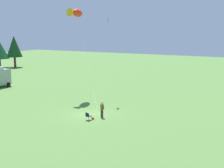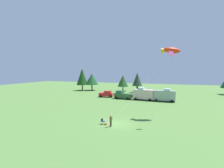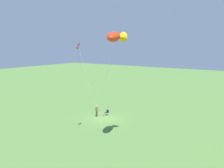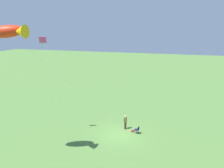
{
  "view_description": "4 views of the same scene",
  "coord_description": "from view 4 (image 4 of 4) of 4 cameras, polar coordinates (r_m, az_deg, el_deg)",
  "views": [
    {
      "loc": [
        -27.91,
        -17.97,
        9.34
      ],
      "look_at": [
        0.66,
        -2.27,
        3.54
      ],
      "focal_mm": 50.0,
      "sensor_mm": 36.0,
      "label": 1
    },
    {
      "loc": [
        8.16,
        -24.59,
        8.14
      ],
      "look_at": [
        -0.49,
        -0.45,
        6.07
      ],
      "focal_mm": 28.0,
      "sensor_mm": 36.0,
      "label": 2
    },
    {
      "loc": [
        29.34,
        21.77,
        10.8
      ],
      "look_at": [
        -2.16,
        -0.12,
        4.82
      ],
      "focal_mm": 42.0,
      "sensor_mm": 36.0,
      "label": 3
    },
    {
      "loc": [
        -5.58,
        21.76,
        11.78
      ],
      "look_at": [
        0.52,
        1.27,
        6.19
      ],
      "focal_mm": 35.0,
      "sensor_mm": 36.0,
      "label": 4
    }
  ],
  "objects": [
    {
      "name": "kite_large_fish",
      "position": [
        19.69,
        -25.09,
        12.31
      ],
      "size": [
        9.78,
        9.33,
        12.09
      ],
      "color": "red",
      "rests_on": "ground"
    },
    {
      "name": "ground_plane",
      "position": [
        25.36,
        2.0,
        -13.03
      ],
      "size": [
        160.0,
        160.0,
        0.0
      ],
      "primitive_type": "plane",
      "color": "#517B38"
    },
    {
      "name": "backpack_on_grass",
      "position": [
        25.98,
        5.43,
        -12.11
      ],
      "size": [
        0.39,
        0.37,
        0.22
      ],
      "primitive_type": "cube",
      "rotation": [
        0.0,
        0.0,
        3.81
      ],
      "color": "#B43328",
      "rests_on": "ground"
    },
    {
      "name": "folding_chair",
      "position": [
        25.53,
        6.62,
        -11.71
      ],
      "size": [
        0.58,
        0.58,
        0.82
      ],
      "rotation": [
        0.0,
        0.0,
        6.04
      ],
      "color": "#161342",
      "rests_on": "ground"
    },
    {
      "name": "kite_diamond_rainbow",
      "position": [
        23.61,
        -17.4,
        9.73
      ],
      "size": [
        3.16,
        1.65,
        10.85
      ],
      "color": "#D43D91",
      "rests_on": "ground"
    },
    {
      "name": "person_kite_flyer",
      "position": [
        26.23,
        3.51,
        -9.6
      ],
      "size": [
        0.44,
        0.56,
        1.74
      ],
      "rotation": [
        0.0,
        0.0,
        5.94
      ],
      "color": "#4F302B",
      "rests_on": "ground"
    }
  ]
}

